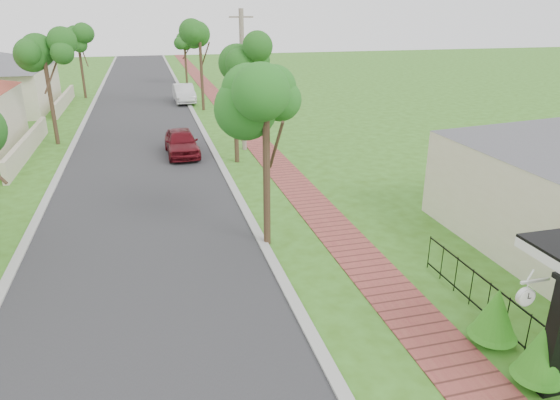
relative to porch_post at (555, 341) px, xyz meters
name	(u,v)px	position (x,y,z in m)	size (l,w,h in m)	color
ground	(308,395)	(-4.55, 1.00, -1.12)	(160.00, 160.00, 0.00)	#356017
road	(142,148)	(-7.55, 21.00, -1.12)	(7.00, 120.00, 0.02)	#28282B
kerb_right	(209,143)	(-3.90, 21.00, -1.12)	(0.30, 120.00, 0.10)	#9E9E99
kerb_left	(70,152)	(-11.20, 21.00, -1.12)	(0.30, 120.00, 0.10)	#9E9E99
sidewalk	(255,140)	(-1.30, 21.00, -1.12)	(1.50, 120.00, 0.03)	brown
porch_post	(555,341)	(0.00, 0.00, 0.00)	(0.48, 0.48, 2.52)	black
picket_fence	(528,333)	(0.35, 1.00, -0.59)	(0.03, 8.02, 1.00)	black
street_trees	(136,51)	(-7.42, 27.84, 3.42)	(10.70, 37.65, 5.89)	#382619
parked_car_red	(182,143)	(-5.55, 18.90, -0.46)	(1.57, 3.90, 1.33)	#580D14
parked_car_white	(184,94)	(-4.15, 34.64, -0.41)	(1.50, 4.29, 1.41)	silver
near_tree	(266,115)	(-3.75, 7.73, 3.00)	(2.02, 2.02, 5.18)	#382619
utility_pole	(243,81)	(-2.25, 19.19, 2.46)	(1.20, 0.24, 7.04)	gray
station_clock	(526,295)	(-0.49, 0.40, 0.83)	(0.64, 0.13, 0.53)	white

